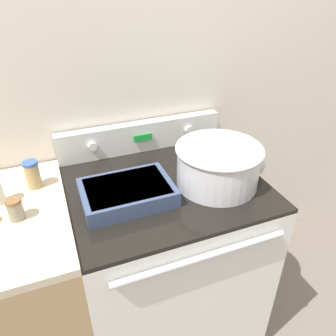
# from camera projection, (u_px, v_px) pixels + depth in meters

# --- Properties ---
(kitchen_wall) EXTENTS (8.00, 0.05, 2.50)m
(kitchen_wall) POSITION_uv_depth(u_px,v_px,m) (135.00, 78.00, 1.49)
(kitchen_wall) COLOR beige
(kitchen_wall) RESTS_ON ground_plane
(stove_range) EXTENTS (0.80, 0.72, 0.91)m
(stove_range) POSITION_uv_depth(u_px,v_px,m) (166.00, 259.00, 1.61)
(stove_range) COLOR silver
(stove_range) RESTS_ON ground_plane
(control_panel) EXTENTS (0.80, 0.07, 0.14)m
(control_panel) POSITION_uv_depth(u_px,v_px,m) (141.00, 136.00, 1.59)
(control_panel) COLOR silver
(control_panel) RESTS_ON stove_range
(side_counter) EXTENTS (0.56, 0.69, 0.92)m
(side_counter) POSITION_uv_depth(u_px,v_px,m) (17.00, 303.00, 1.39)
(side_counter) COLOR tan
(side_counter) RESTS_ON ground_plane
(mixing_bowl) EXTENTS (0.35, 0.35, 0.17)m
(mixing_bowl) POSITION_uv_depth(u_px,v_px,m) (218.00, 164.00, 1.32)
(mixing_bowl) COLOR silver
(mixing_bowl) RESTS_ON stove_range
(casserole_dish) EXTENTS (0.35, 0.25, 0.06)m
(casserole_dish) POSITION_uv_depth(u_px,v_px,m) (127.00, 192.00, 1.26)
(casserole_dish) COLOR #38476B
(casserole_dish) RESTS_ON stove_range
(ladle) EXTENTS (0.09, 0.31, 0.09)m
(ladle) POSITION_uv_depth(u_px,v_px,m) (253.00, 164.00, 1.42)
(ladle) COLOR #B7B7B7
(ladle) RESTS_ON stove_range
(spice_jar_blue_cap) EXTENTS (0.06, 0.06, 0.12)m
(spice_jar_blue_cap) POSITION_uv_depth(u_px,v_px,m) (32.00, 174.00, 1.30)
(spice_jar_blue_cap) COLOR tan
(spice_jar_blue_cap) RESTS_ON side_counter
(spice_jar_brown_cap) EXTENTS (0.05, 0.05, 0.08)m
(spice_jar_brown_cap) POSITION_uv_depth(u_px,v_px,m) (15.00, 209.00, 1.14)
(spice_jar_brown_cap) COLOR gray
(spice_jar_brown_cap) RESTS_ON side_counter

